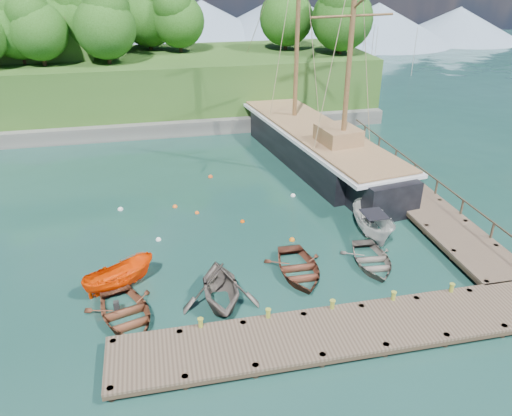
# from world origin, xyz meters

# --- Properties ---
(ground) EXTENTS (160.00, 160.00, 0.00)m
(ground) POSITION_xyz_m (0.00, 0.00, 0.00)
(ground) COLOR #123429
(ground) RESTS_ON ground
(dock_near) EXTENTS (20.00, 3.20, 1.10)m
(dock_near) POSITION_xyz_m (2.00, -6.50, 0.43)
(dock_near) COLOR #463629
(dock_near) RESTS_ON ground
(dock_east) EXTENTS (3.20, 24.00, 1.10)m
(dock_east) POSITION_xyz_m (11.50, 7.00, 0.43)
(dock_east) COLOR #463629
(dock_east) RESTS_ON ground
(bollard_0) EXTENTS (0.26, 0.26, 0.45)m
(bollard_0) POSITION_xyz_m (-4.00, -5.10, 0.00)
(bollard_0) COLOR olive
(bollard_0) RESTS_ON ground
(bollard_1) EXTENTS (0.26, 0.26, 0.45)m
(bollard_1) POSITION_xyz_m (-1.00, -5.10, 0.00)
(bollard_1) COLOR olive
(bollard_1) RESTS_ON ground
(bollard_2) EXTENTS (0.26, 0.26, 0.45)m
(bollard_2) POSITION_xyz_m (2.00, -5.10, 0.00)
(bollard_2) COLOR olive
(bollard_2) RESTS_ON ground
(bollard_3) EXTENTS (0.26, 0.26, 0.45)m
(bollard_3) POSITION_xyz_m (5.00, -5.10, 0.00)
(bollard_3) COLOR olive
(bollard_3) RESTS_ON ground
(bollard_4) EXTENTS (0.26, 0.26, 0.45)m
(bollard_4) POSITION_xyz_m (8.00, -5.10, 0.00)
(bollard_4) COLOR olive
(bollard_4) RESTS_ON ground
(rowboat_0) EXTENTS (4.38, 5.24, 0.93)m
(rowboat_0) POSITION_xyz_m (-7.25, -3.19, 0.00)
(rowboat_0) COLOR #5A2F1D
(rowboat_0) RESTS_ON ground
(rowboat_1) EXTENTS (3.81, 4.39, 2.26)m
(rowboat_1) POSITION_xyz_m (-2.81, -2.91, 0.00)
(rowboat_1) COLOR #5E544E
(rowboat_1) RESTS_ON ground
(rowboat_2) EXTENTS (3.22, 4.45, 0.91)m
(rowboat_2) POSITION_xyz_m (1.53, -1.34, 0.00)
(rowboat_2) COLOR #542A1C
(rowboat_2) RESTS_ON ground
(rowboat_3) EXTENTS (3.26, 4.28, 0.83)m
(rowboat_3) POSITION_xyz_m (5.65, -1.34, 0.00)
(rowboat_3) COLOR #655C53
(rowboat_3) RESTS_ON ground
(motorboat_orange) EXTENTS (4.01, 2.95, 1.46)m
(motorboat_orange) POSITION_xyz_m (-7.57, -0.53, 0.00)
(motorboat_orange) COLOR #F44301
(motorboat_orange) RESTS_ON ground
(cabin_boat_white) EXTENTS (2.08, 4.76, 1.79)m
(cabin_boat_white) POSITION_xyz_m (7.00, 1.68, 0.00)
(cabin_boat_white) COLOR silver
(cabin_boat_white) RESTS_ON ground
(schooner) EXTENTS (8.33, 28.22, 20.89)m
(schooner) POSITION_xyz_m (7.39, 13.77, 1.16)
(schooner) COLOR black
(schooner) RESTS_ON ground
(mooring_buoy_0) EXTENTS (0.32, 0.32, 0.32)m
(mooring_buoy_0) POSITION_xyz_m (-5.51, 3.76, 0.00)
(mooring_buoy_0) COLOR white
(mooring_buoy_0) RESTS_ON ground
(mooring_buoy_1) EXTENTS (0.29, 0.29, 0.29)m
(mooring_buoy_1) POSITION_xyz_m (-2.93, 6.68, 0.00)
(mooring_buoy_1) COLOR orange
(mooring_buoy_1) RESTS_ON ground
(mooring_buoy_2) EXTENTS (0.28, 0.28, 0.28)m
(mooring_buoy_2) POSITION_xyz_m (-0.27, 4.90, 0.00)
(mooring_buoy_2) COLOR #E84900
(mooring_buoy_2) RESTS_ON ground
(mooring_buoy_3) EXTENTS (0.34, 0.34, 0.34)m
(mooring_buoy_3) POSITION_xyz_m (3.87, 7.85, 0.00)
(mooring_buoy_3) COLOR white
(mooring_buoy_3) RESTS_ON ground
(mooring_buoy_4) EXTENTS (0.33, 0.33, 0.33)m
(mooring_buoy_4) POSITION_xyz_m (-4.26, 7.88, 0.00)
(mooring_buoy_4) COLOR orange
(mooring_buoy_4) RESTS_ON ground
(mooring_buoy_5) EXTENTS (0.36, 0.36, 0.36)m
(mooring_buoy_5) POSITION_xyz_m (-1.30, 12.32, 0.00)
(mooring_buoy_5) COLOR #DD4D1A
(mooring_buoy_5) RESTS_ON ground
(mooring_buoy_6) EXTENTS (0.36, 0.36, 0.36)m
(mooring_buoy_6) POSITION_xyz_m (-7.80, 8.24, 0.00)
(mooring_buoy_6) COLOR silver
(mooring_buoy_6) RESTS_ON ground
(mooring_buoy_7) EXTENTS (0.35, 0.35, 0.35)m
(mooring_buoy_7) POSITION_xyz_m (2.16, 2.07, 0.00)
(mooring_buoy_7) COLOR orange
(mooring_buoy_7) RESTS_ON ground
(headland) EXTENTS (51.00, 19.31, 12.90)m
(headland) POSITION_xyz_m (-12.88, 31.36, 5.54)
(headland) COLOR #474744
(headland) RESTS_ON ground
(distant_ridge) EXTENTS (117.00, 40.00, 10.00)m
(distant_ridge) POSITION_xyz_m (4.30, 70.00, 4.35)
(distant_ridge) COLOR #728CA5
(distant_ridge) RESTS_ON ground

